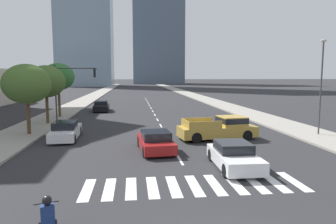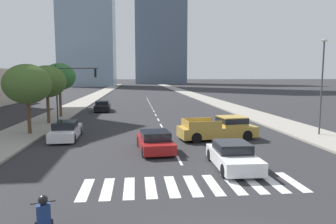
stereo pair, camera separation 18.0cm
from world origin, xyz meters
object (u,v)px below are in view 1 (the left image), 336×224
street_lamp_east (321,80)px  street_tree_third (58,77)px  sedan_red_0 (156,142)px  traffic_signal_far (71,82)px  sedan_white_2 (66,131)px  sedan_black_1 (101,106)px  sedan_white_3 (234,156)px  street_tree_nearest (27,84)px  street_tree_second (46,82)px  pickup_truck (221,128)px

street_lamp_east → street_tree_third: street_lamp_east is taller
sedan_red_0 → traffic_signal_far: (-7.55, 13.28, 3.45)m
sedan_white_2 → sedan_black_1: bearing=-5.0°
street_lamp_east → sedan_white_3: bearing=-141.7°
sedan_red_0 → street_tree_nearest: 11.78m
sedan_black_1 → traffic_signal_far: (-2.00, -9.13, 3.40)m
sedan_white_2 → street_tree_third: (-3.17, 12.07, 3.92)m
sedan_red_0 → street_lamp_east: (13.02, 3.38, 3.79)m
sedan_black_1 → sedan_red_0: bearing=-168.2°
traffic_signal_far → street_tree_nearest: traffic_signal_far is taller
sedan_black_1 → street_lamp_east: 26.85m
sedan_black_1 → sedan_white_2: (-0.79, -18.16, -0.01)m
traffic_signal_far → sedan_black_1: bearing=77.7°
sedan_red_0 → street_tree_second: street_tree_second is taller
sedan_white_2 → sedan_red_0: bearing=-126.3°
sedan_red_0 → street_tree_second: 15.27m
sedan_black_1 → street_tree_third: size_ratio=0.79×
sedan_white_3 → traffic_signal_far: bearing=-145.9°
street_tree_nearest → street_tree_third: bearing=90.0°
sedan_white_3 → street_tree_nearest: (-13.24, 10.02, 3.44)m
pickup_truck → street_tree_nearest: 15.23m
sedan_white_3 → traffic_signal_far: 20.89m
sedan_red_0 → sedan_white_2: bearing=51.1°
sedan_white_2 → street_tree_second: street_tree_second is taller
street_tree_second → street_tree_third: size_ratio=0.93×
sedan_white_2 → traffic_signal_far: (-1.21, 9.03, 3.41)m
sedan_black_1 → street_tree_nearest: (-3.96, -16.36, 3.40)m
street_lamp_east → pickup_truck: bearing=-177.7°
sedan_black_1 → street_tree_nearest: bearing=164.3°
traffic_signal_far → pickup_truck: bearing=-39.0°
sedan_red_0 → street_tree_second: size_ratio=0.80×
sedan_white_3 → street_tree_second: 20.60m
street_tree_third → sedan_white_2: bearing=-75.3°
street_tree_nearest → street_tree_third: street_tree_third is taller
sedan_black_1 → sedan_white_3: 27.96m
pickup_truck → sedan_red_0: pickup_truck is taller
sedan_white_3 → traffic_signal_far: traffic_signal_far is taller
sedan_white_2 → sedan_white_3: (10.07, -8.22, -0.03)m
sedan_red_0 → sedan_white_3: sedan_white_3 is taller
sedan_black_1 → street_tree_third: bearing=144.9°
street_tree_second → sedan_white_2: bearing=-66.1°
street_tree_second → street_tree_third: street_tree_third is taller
pickup_truck → sedan_black_1: 22.08m
sedan_red_0 → sedan_white_2: size_ratio=0.92×
street_lamp_east → street_tree_second: (-22.53, 8.03, -0.25)m
pickup_truck → street_tree_third: bearing=130.6°
street_tree_third → sedan_red_0: bearing=-59.8°
sedan_white_3 → street_tree_third: size_ratio=0.73×
street_lamp_east → street_tree_second: 23.92m
traffic_signal_far → street_tree_second: 2.71m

